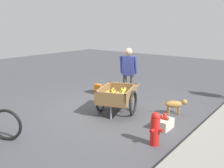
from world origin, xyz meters
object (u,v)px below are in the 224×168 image
object	(u,v)px
vendor_person	(129,70)
apple_crate	(164,123)
fruit_cart	(117,97)
dog	(175,104)
plastic_bucket	(98,88)
fire_hydrant	(155,129)

from	to	relation	value
vendor_person	apple_crate	xyz separation A→B (m)	(1.22, 1.80, -0.83)
fruit_cart	apple_crate	distance (m)	1.45
dog	plastic_bucket	distance (m)	2.98
fruit_cart	dog	size ratio (longest dim) A/B	3.31
fire_hydrant	dog	bearing A→B (deg)	-167.72
fire_hydrant	apple_crate	world-z (taller)	fire_hydrant
fruit_cart	plastic_bucket	size ratio (longest dim) A/B	6.48
fruit_cart	vendor_person	size ratio (longest dim) A/B	1.13
apple_crate	dog	bearing A→B (deg)	-169.96
vendor_person	fruit_cart	bearing A→B (deg)	20.00
fire_hydrant	plastic_bucket	distance (m)	3.99
fire_hydrant	fruit_cart	bearing A→B (deg)	-120.14
plastic_bucket	apple_crate	world-z (taller)	apple_crate
fruit_cart	fire_hydrant	world-z (taller)	fruit_cart
apple_crate	plastic_bucket	bearing A→B (deg)	-113.38
fruit_cart	vendor_person	distance (m)	1.27
fruit_cart	vendor_person	xyz separation A→B (m)	(-1.09, -0.40, 0.51)
apple_crate	vendor_person	bearing A→B (deg)	-124.19
dog	plastic_bucket	xyz separation A→B (m)	(-0.35, -2.96, -0.13)
fire_hydrant	plastic_bucket	xyz separation A→B (m)	(-2.16, -3.35, -0.19)
fruit_cart	dog	bearing A→B (deg)	125.24
dog	fire_hydrant	xyz separation A→B (m)	(1.81, 0.39, 0.06)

